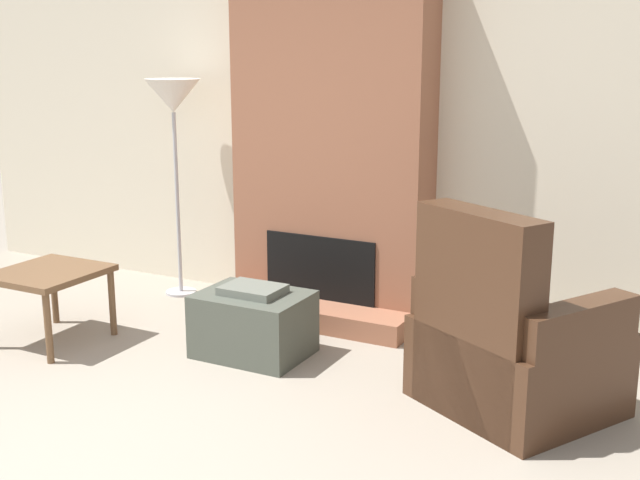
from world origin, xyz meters
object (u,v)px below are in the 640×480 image
object	(u,v)px
armchair	(508,349)
floor_lamp_left	(173,104)
ottoman	(253,323)
side_table	(49,280)

from	to	relation	value
armchair	floor_lamp_left	world-z (taller)	floor_lamp_left
armchair	floor_lamp_left	size ratio (longest dim) A/B	0.72
floor_lamp_left	ottoman	bearing A→B (deg)	-34.86
armchair	floor_lamp_left	distance (m)	3.14
armchair	side_table	bearing A→B (deg)	36.88
ottoman	armchair	size ratio (longest dim) A/B	0.56
floor_lamp_left	armchair	bearing A→B (deg)	-17.33
floor_lamp_left	side_table	bearing A→B (deg)	-94.18
side_table	armchair	bearing A→B (deg)	7.35
ottoman	side_table	distance (m)	1.37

